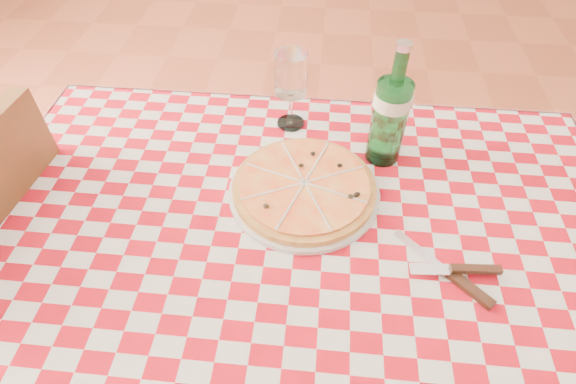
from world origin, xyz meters
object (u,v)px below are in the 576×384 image
pizza_plate (304,187)px  wine_glass (291,91)px  water_bottle (392,106)px  chair_far (1,274)px  dining_table (295,266)px

pizza_plate → wine_glass: (-0.05, 0.23, 0.07)m
pizza_plate → wine_glass: wine_glass is taller
pizza_plate → wine_glass: 0.24m
pizza_plate → water_bottle: bearing=38.4°
chair_far → water_bottle: water_bottle is taller
water_bottle → chair_far: bearing=-163.9°
dining_table → wine_glass: wine_glass is taller
dining_table → water_bottle: bearing=54.8°
chair_far → water_bottle: (0.87, 0.25, 0.36)m
pizza_plate → water_bottle: 0.24m
water_bottle → wine_glass: size_ratio=1.47×
dining_table → pizza_plate: pizza_plate is taller
dining_table → water_bottle: (0.17, 0.25, 0.24)m
pizza_plate → wine_glass: size_ratio=1.66×
chair_far → pizza_plate: chair_far is taller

